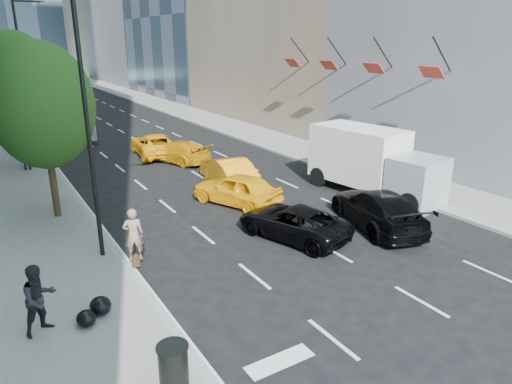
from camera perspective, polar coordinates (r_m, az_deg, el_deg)
ground at (r=16.88m, az=7.10°, el=-8.23°), size 160.00×160.00×0.00m
sidewalk_right at (r=46.64m, az=-6.41°, el=9.14°), size 4.00×120.00×0.15m
lamp_near at (r=16.09m, az=-20.06°, el=11.21°), size 2.13×0.22×10.00m
lamp_far at (r=33.86m, az=-26.83°, el=13.64°), size 2.13×0.22×10.00m
tree_near at (r=20.95m, az=-25.17°, el=9.70°), size 4.20×4.20×7.46m
tree_mid at (r=30.83m, az=-27.75°, el=12.28°), size 4.50×4.50×7.99m
tree_far at (r=43.82m, az=-29.14°, el=12.40°), size 3.90×3.90×6.92m
traffic_signal at (r=51.86m, az=-28.76°, el=12.62°), size 2.48×0.53×5.20m
facade_flags at (r=29.68m, az=11.88°, el=15.47°), size 1.85×13.30×2.05m
skateboarder at (r=16.55m, az=-15.04°, el=-5.60°), size 0.81×0.65×1.94m
black_sedan_lincoln at (r=18.27m, az=4.67°, el=-3.74°), size 3.52×5.17×1.31m
black_sedan_mercedes at (r=19.90m, az=14.91°, el=-2.00°), size 3.72×5.90×1.59m
taxi_a at (r=21.85m, az=-2.40°, el=0.39°), size 3.50×4.86×1.54m
taxi_b at (r=24.70m, az=-3.51°, el=2.57°), size 2.22×4.97×1.59m
taxi_c at (r=32.06m, az=-12.57°, el=5.79°), size 3.11×5.66×1.50m
taxi_d at (r=30.02m, az=-9.70°, el=5.02°), size 3.45×5.17×1.39m
city_bus at (r=41.86m, az=-22.80°, el=9.05°), size 3.63×12.46×3.43m
box_truck at (r=23.88m, az=14.34°, el=3.68°), size 3.41×7.19×3.31m
pedestrian_a at (r=13.47m, az=-25.45°, el=-11.98°), size 1.16×1.05×1.94m
pedestrian_b at (r=30.45m, az=-26.80°, el=4.03°), size 1.04×0.60×1.66m
trash_can at (r=11.00m, az=-10.27°, el=-20.70°), size 0.66×0.66×1.00m
garbage_bags at (r=13.84m, az=-19.49°, el=-13.81°), size 1.05×1.01×0.52m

